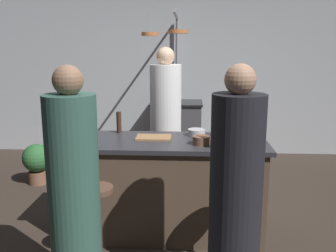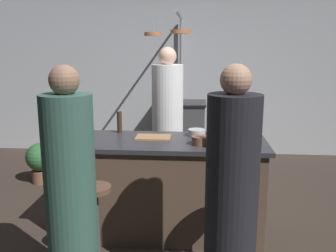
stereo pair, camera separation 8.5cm
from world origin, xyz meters
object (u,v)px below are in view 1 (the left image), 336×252
Objects in this scene: chef at (166,127)px; wine_bottle_red at (217,135)px; guest_right at (236,199)px; wine_glass_by_chef at (241,125)px; bar_stool_right at (235,227)px; bar_stool_left at (98,224)px; wine_glass_near_right_guest at (241,134)px; potted_plant at (37,161)px; stove_range at (176,130)px; guest_left at (74,196)px; wine_bottle_white at (229,132)px; cutting_board at (154,137)px; mixing_bowl_steel at (197,132)px; pepper_mill at (119,122)px; wine_bottle_green at (222,124)px; mixing_bowl_wooden at (201,140)px.

chef is 5.88× the size of wine_bottle_red.
guest_right is 11.19× the size of wine_glass_by_chef.
wine_glass_by_chef is (0.12, 0.81, 0.63)m from bar_stool_right.
bar_stool_left is 1.57m from wine_glass_by_chef.
wine_glass_near_right_guest is at bearing 80.49° from guest_right.
wine_glass_by_chef is (2.42, -1.01, 0.71)m from potted_plant.
wine_bottle_red is (0.43, -2.70, 0.56)m from stove_range.
potted_plant is (-1.66, 0.16, -0.50)m from chef.
wine_bottle_white is at bearing 36.27° from guest_left.
mixing_bowl_steel is at bearing 18.57° from cutting_board.
stove_range is at bearing 77.38° from pepper_mill.
guest_right reaches higher than wine_glass_near_right_guest.
wine_bottle_green is at bearing -57.57° from chef.
mixing_bowl_steel is (2.01, -1.00, 0.63)m from potted_plant.
guest_left reaches higher than pepper_mill.
guest_right is 2.40× the size of bar_stool_left.
mixing_bowl_steel is at bearing 54.58° from guest_left.
guest_left is at bearing -103.62° from chef.
guest_right is 5.21× the size of wine_bottle_white.
bar_stool_right is at bearing -86.81° from wine_bottle_white.
wine_bottle_green is 0.30m from wine_bottle_white.
wine_bottle_green is at bearing 45.92° from guest_left.
mixing_bowl_wooden reaches higher than bar_stool_left.
guest_left is (-1.13, -0.36, 0.38)m from bar_stool_right.
wine_bottle_green is 0.19m from wine_glass_by_chef.
wine_bottle_white is (0.66, -0.23, 0.11)m from cutting_board.
wine_bottle_green is at bearing 96.46° from wine_bottle_white.
guest_right is at bearing -83.85° from wine_bottle_red.
wine_glass_near_right_guest is 1.00× the size of wine_glass_by_chef.
bar_stool_left is 1.09m from pepper_mill.
mixing_bowl_steel is (0.40, 0.13, 0.02)m from cutting_board.
wine_bottle_red is 0.24m from wine_glass_near_right_guest.
wine_bottle_white is at bearing -54.08° from mixing_bowl_steel.
bar_stool_left is 1.19m from wine_bottle_red.
wine_bottle_white is 1.91× the size of mixing_bowl_steel.
potted_plant is at bearing 148.91° from wine_bottle_white.
chef is 0.98m from cutting_board.
mixing_bowl_steel reaches higher than bar_stool_left.
potted_plant is 2.52m from mixing_bowl_wooden.
chef is 5.30× the size of wine_bottle_green.
bar_stool_left is 1.10m from mixing_bowl_wooden.
bar_stool_right is 0.42× the size of guest_right.
chef is at bearing -5.61° from potted_plant.
guest_left is 11.12× the size of wine_glass_near_right_guest.
wine_glass_by_chef is at bearing 34.14° from bar_stool_left.
pepper_mill reaches higher than wine_glass_by_chef.
mixing_bowl_wooden is (-0.38, -0.32, -0.07)m from wine_glass_by_chef.
potted_plant is 1.66× the size of wine_bottle_white.
bar_stool_left is 1.31m from wine_bottle_white.
chef reaches higher than wine_bottle_white.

